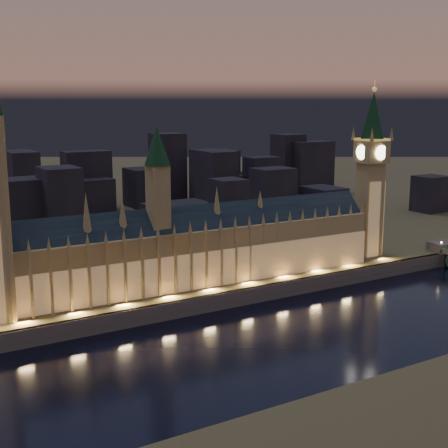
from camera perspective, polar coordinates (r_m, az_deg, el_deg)
ground_plane at (r=269.92m, az=5.16°, el=-10.03°), size 2000.00×2000.00×0.00m
north_bank at (r=743.92m, az=-19.06°, el=3.41°), size 2000.00×960.00×8.00m
embankment_wall at (r=300.67m, az=0.55°, el=-6.91°), size 2000.00×2.50×8.00m
palace_of_westminster at (r=308.17m, az=-2.70°, el=-2.15°), size 202.00×25.36×78.00m
elizabeth_tower at (r=370.38m, az=13.32°, el=5.73°), size 18.00×18.00×100.81m
city_backdrop at (r=487.69m, az=-8.98°, el=3.08°), size 477.32×215.63×77.34m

